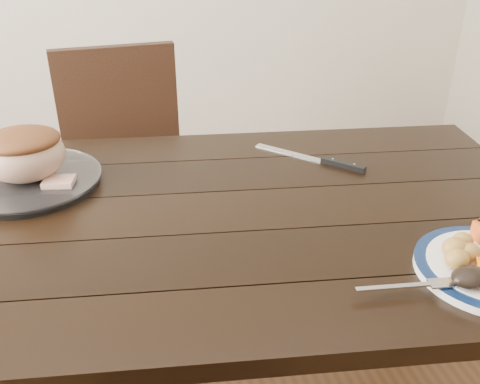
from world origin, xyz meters
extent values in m
cube|color=black|center=(0.00, 0.00, 0.73)|extent=(1.70, 1.10, 0.04)
cube|color=black|center=(0.76, 0.27, 0.35)|extent=(0.07, 0.07, 0.71)
cube|color=black|center=(-0.14, 0.65, 0.45)|extent=(0.45, 0.45, 0.04)
cube|color=black|center=(-0.16, 0.85, 0.70)|extent=(0.42, 0.07, 0.46)
cube|color=black|center=(0.02, 0.84, 0.21)|extent=(0.04, 0.04, 0.43)
cube|color=black|center=(0.05, 0.48, 0.21)|extent=(0.04, 0.04, 0.43)
cube|color=black|center=(-0.33, 0.82, 0.21)|extent=(0.04, 0.04, 0.43)
cube|color=black|center=(-0.31, 0.46, 0.21)|extent=(0.04, 0.04, 0.43)
cylinder|color=white|center=(-0.39, 0.23, 0.76)|extent=(0.34, 0.34, 0.02)
ellipsoid|color=gold|center=(0.45, -0.29, 0.79)|extent=(0.04, 0.04, 0.04)
ellipsoid|color=gold|center=(0.41, -0.34, 0.79)|extent=(0.04, 0.04, 0.04)
ellipsoid|color=gold|center=(0.44, -0.32, 0.79)|extent=(0.04, 0.04, 0.04)
ellipsoid|color=gold|center=(0.42, -0.31, 0.79)|extent=(0.05, 0.04, 0.04)
ellipsoid|color=black|center=(0.40, -0.39, 0.79)|extent=(0.07, 0.05, 0.03)
cube|color=silver|center=(0.27, -0.37, 0.77)|extent=(0.14, 0.03, 0.00)
cube|color=silver|center=(0.36, -0.38, 0.77)|extent=(0.05, 0.03, 0.00)
ellipsoid|color=tan|center=(-0.39, 0.23, 0.83)|extent=(0.19, 0.17, 0.13)
cube|color=tan|center=(-0.31, 0.17, 0.78)|extent=(0.08, 0.07, 0.02)
cube|color=silver|center=(0.28, 0.26, 0.75)|extent=(0.15, 0.16, 0.00)
cube|color=black|center=(0.39, 0.14, 0.76)|extent=(0.10, 0.10, 0.01)
camera|label=1|loc=(-0.16, -1.02, 1.36)|focal=40.00mm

